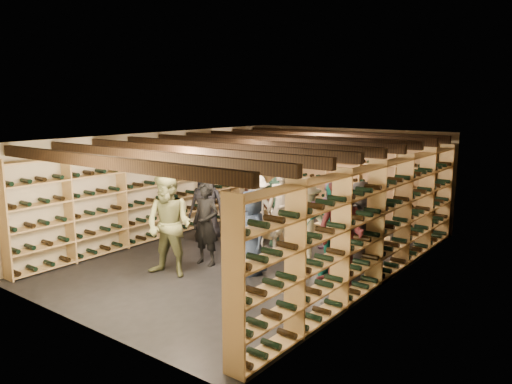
{
  "coord_description": "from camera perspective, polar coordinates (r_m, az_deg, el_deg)",
  "views": [
    {
      "loc": [
        5.92,
        -7.74,
        3.12
      ],
      "look_at": [
        -0.12,
        0.2,
        1.27
      ],
      "focal_mm": 35.0,
      "sensor_mm": 36.0,
      "label": 1
    }
  ],
  "objects": [
    {
      "name": "walls",
      "position": [
        9.93,
        -0.13,
        -0.66
      ],
      "size": [
        5.52,
        8.02,
        2.4
      ],
      "color": "#C4B699",
      "rests_on": "ground"
    },
    {
      "name": "ceiling",
      "position": [
        9.77,
        -0.13,
        6.26
      ],
      "size": [
        5.5,
        8.0,
        0.01
      ],
      "primitive_type": "cube",
      "color": "beige",
      "rests_on": "walls"
    },
    {
      "name": "wine_rack_back",
      "position": [
        13.16,
        10.06,
        1.38
      ],
      "size": [
        4.7,
        0.3,
        2.15
      ],
      "color": "tan",
      "rests_on": "ground"
    },
    {
      "name": "wine_rack_right",
      "position": [
        8.68,
        13.5,
        -3.44
      ],
      "size": [
        0.32,
        7.5,
        2.15
      ],
      "color": "tan",
      "rests_on": "ground"
    },
    {
      "name": "person_3",
      "position": [
        9.19,
        5.46,
        -3.78
      ],
      "size": [
        1.25,
        0.93,
        1.73
      ],
      "primitive_type": "imported",
      "rotation": [
        0.0,
        0.0,
        0.29
      ],
      "color": "beige",
      "rests_on": "ground"
    },
    {
      "name": "person_12",
      "position": [
        9.14,
        11.94,
        -4.09
      ],
      "size": [
        0.85,
        0.57,
        1.71
      ],
      "primitive_type": "imported",
      "rotation": [
        0.0,
        0.0,
        0.03
      ],
      "color": "#2E2D31",
      "rests_on": "ground"
    },
    {
      "name": "person_6",
      "position": [
        9.02,
        -0.49,
        -4.61
      ],
      "size": [
        0.88,
        0.72,
        1.55
      ],
      "primitive_type": "imported",
      "rotation": [
        0.0,
        0.0,
        -0.34
      ],
      "color": "#212D47",
      "rests_on": "ground"
    },
    {
      "name": "person_11",
      "position": [
        10.52,
        8.86,
        -2.39
      ],
      "size": [
        1.53,
        0.64,
        1.6
      ],
      "primitive_type": "imported",
      "rotation": [
        0.0,
        0.0,
        -0.12
      ],
      "color": "#815580",
      "rests_on": "ground"
    },
    {
      "name": "crate_stack_left",
      "position": [
        11.39,
        2.15,
        -3.65
      ],
      "size": [
        0.51,
        0.34,
        0.68
      ],
      "rotation": [
        0.0,
        0.0,
        0.02
      ],
      "color": "tan",
      "rests_on": "ground"
    },
    {
      "name": "person_5",
      "position": [
        11.32,
        -0.51,
        -1.53
      ],
      "size": [
        1.44,
        0.53,
        1.53
      ],
      "primitive_type": "imported",
      "rotation": [
        0.0,
        0.0,
        0.06
      ],
      "color": "brown",
      "rests_on": "ground"
    },
    {
      "name": "person_1",
      "position": [
        9.54,
        -5.74,
        -3.64
      ],
      "size": [
        0.61,
        0.43,
        1.6
      ],
      "primitive_type": "imported",
      "rotation": [
        0.0,
        0.0,
        0.08
      ],
      "color": "black",
      "rests_on": "ground"
    },
    {
      "name": "ground",
      "position": [
        10.23,
        -0.13,
        -7.27
      ],
      "size": [
        8.0,
        8.0,
        0.0
      ],
      "primitive_type": "plane",
      "color": "black",
      "rests_on": "ground"
    },
    {
      "name": "person_2",
      "position": [
        8.99,
        -9.9,
        -3.78
      ],
      "size": [
        1.05,
        0.9,
        1.86
      ],
      "primitive_type": "imported",
      "rotation": [
        0.0,
        0.0,
        0.25
      ],
      "color": "#63653D",
      "rests_on": "ground"
    },
    {
      "name": "person_0",
      "position": [
        11.16,
        -5.67,
        -1.46
      ],
      "size": [
        0.94,
        0.78,
        1.64
      ],
      "primitive_type": "imported",
      "rotation": [
        0.0,
        0.0,
        0.38
      ],
      "color": "black",
      "rests_on": "ground"
    },
    {
      "name": "person_10",
      "position": [
        10.72,
        2.87,
        -1.26
      ],
      "size": [
        1.13,
        0.53,
        1.88
      ],
      "primitive_type": "imported",
      "rotation": [
        0.0,
        0.0,
        0.07
      ],
      "color": "#2A4D3D",
      "rests_on": "ground"
    },
    {
      "name": "ceiling_joists",
      "position": [
        9.78,
        -0.13,
        5.44
      ],
      "size": [
        5.4,
        7.12,
        0.18
      ],
      "color": "black",
      "rests_on": "ground"
    },
    {
      "name": "person_7",
      "position": [
        10.18,
        3.01,
        -2.14
      ],
      "size": [
        0.76,
        0.62,
        1.8
      ],
      "primitive_type": "imported",
      "rotation": [
        0.0,
        0.0,
        0.34
      ],
      "color": "gray",
      "rests_on": "ground"
    },
    {
      "name": "wine_rack_left",
      "position": [
        11.67,
        -10.2,
        0.23
      ],
      "size": [
        0.32,
        7.5,
        2.15
      ],
      "color": "tan",
      "rests_on": "ground"
    },
    {
      "name": "crate_stack_right",
      "position": [
        11.53,
        7.93,
        -4.45
      ],
      "size": [
        0.5,
        0.33,
        0.34
      ],
      "rotation": [
        0.0,
        0.0,
        -0.0
      ],
      "color": "tan",
      "rests_on": "ground"
    },
    {
      "name": "crate_loose",
      "position": [
        11.22,
        13.77,
        -5.52
      ],
      "size": [
        0.59,
        0.5,
        0.17
      ],
      "primitive_type": "cube",
      "rotation": [
        0.0,
        0.0,
        0.41
      ],
      "color": "tan",
      "rests_on": "ground"
    },
    {
      "name": "person_8",
      "position": [
        8.45,
        9.66,
        -4.79
      ],
      "size": [
        0.96,
        0.78,
        1.83
      ],
      "primitive_type": "imported",
      "rotation": [
        0.0,
        0.0,
        -0.11
      ],
      "color": "#4F1D22",
      "rests_on": "ground"
    },
    {
      "name": "person_4",
      "position": [
        8.97,
        8.62,
        -4.24
      ],
      "size": [
        1.02,
        0.45,
        1.72
      ],
      "primitive_type": "imported",
      "rotation": [
        0.0,
        0.0,
        0.03
      ],
      "color": "#17766D",
      "rests_on": "ground"
    },
    {
      "name": "person_9",
      "position": [
        10.6,
        0.04,
        -2.26
      ],
      "size": [
        1.16,
        0.94,
        1.56
      ],
      "primitive_type": "imported",
      "rotation": [
        0.0,
        0.0,
        0.42
      ],
      "color": "#B3ADA3",
      "rests_on": "ground"
    }
  ]
}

